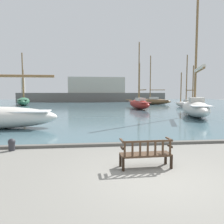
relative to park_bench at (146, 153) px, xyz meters
The scene contains 11 objects.
ground_plane 0.92m from the park_bench, 88.19° to the right, with size 160.00×160.00×0.00m, color gray.
harbor_water 43.22m from the park_bench, 89.97° to the left, with size 100.00×80.00×0.08m, color #476670.
quay_edge_kerb 3.09m from the park_bench, 89.54° to the left, with size 40.00×0.30×0.12m, color #5B5954.
park_bench is the anchor object (origin of this frame).
sailboat_mid_starboard 39.59m from the park_bench, 72.95° to the left, with size 9.29×4.29×10.07m.
sailboat_nearest_starboard 40.60m from the park_bench, 110.37° to the left, with size 4.23×10.38×10.15m.
sailboat_far_starboard 16.92m from the park_bench, 57.66° to the left, with size 5.30×11.12×13.63m.
sailboat_outer_port 30.90m from the park_bench, 62.20° to the left, with size 2.50×5.93×8.47m.
sailboat_outer_starboard 25.97m from the park_bench, 76.68° to the left, with size 2.39×8.89×9.81m.
mooring_bollard 5.60m from the park_bench, 151.36° to the left, with size 0.29×0.29×0.51m.
far_breakwater 53.57m from the park_bench, 89.80° to the left, with size 40.01×2.40×6.81m.
Camera 1 is at (-1.87, -5.76, 2.34)m, focal length 35.00 mm.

